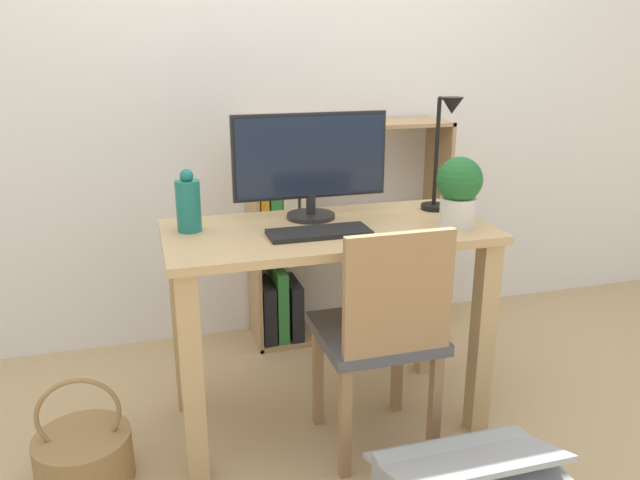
{
  "coord_description": "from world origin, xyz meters",
  "views": [
    {
      "loc": [
        -0.62,
        -2.03,
        1.4
      ],
      "look_at": [
        0.0,
        0.1,
        0.69
      ],
      "focal_mm": 35.0,
      "sensor_mm": 36.0,
      "label": 1
    }
  ],
  "objects_px": {
    "potted_plant": "(459,189)",
    "chair": "(382,331)",
    "vase": "(188,204)",
    "desk_lamp": "(444,143)",
    "monitor": "(310,160)",
    "bookshelf": "(310,234)",
    "basket": "(84,456)",
    "keyboard": "(319,232)"
  },
  "relations": [
    {
      "from": "desk_lamp",
      "to": "vase",
      "type": "bearing_deg",
      "value": 178.54
    },
    {
      "from": "chair",
      "to": "bookshelf",
      "type": "relative_size",
      "value": 0.81
    },
    {
      "from": "monitor",
      "to": "desk_lamp",
      "type": "relative_size",
      "value": 1.31
    },
    {
      "from": "desk_lamp",
      "to": "chair",
      "type": "height_order",
      "value": "desk_lamp"
    },
    {
      "from": "vase",
      "to": "chair",
      "type": "distance_m",
      "value": 0.79
    },
    {
      "from": "desk_lamp",
      "to": "chair",
      "type": "xyz_separation_m",
      "value": [
        -0.36,
        -0.32,
        -0.57
      ]
    },
    {
      "from": "keyboard",
      "to": "basket",
      "type": "relative_size",
      "value": 0.91
    },
    {
      "from": "vase",
      "to": "chair",
      "type": "bearing_deg",
      "value": -30.63
    },
    {
      "from": "keyboard",
      "to": "vase",
      "type": "bearing_deg",
      "value": 157.94
    },
    {
      "from": "bookshelf",
      "to": "basket",
      "type": "xyz_separation_m",
      "value": [
        -1.01,
        -0.85,
        -0.43
      ]
    },
    {
      "from": "vase",
      "to": "bookshelf",
      "type": "bearing_deg",
      "value": 45.58
    },
    {
      "from": "monitor",
      "to": "chair",
      "type": "height_order",
      "value": "monitor"
    },
    {
      "from": "desk_lamp",
      "to": "keyboard",
      "type": "bearing_deg",
      "value": -164.59
    },
    {
      "from": "keyboard",
      "to": "desk_lamp",
      "type": "bearing_deg",
      "value": 15.41
    },
    {
      "from": "vase",
      "to": "potted_plant",
      "type": "distance_m",
      "value": 0.95
    },
    {
      "from": "potted_plant",
      "to": "chair",
      "type": "relative_size",
      "value": 0.29
    },
    {
      "from": "potted_plant",
      "to": "basket",
      "type": "relative_size",
      "value": 0.65
    },
    {
      "from": "keyboard",
      "to": "basket",
      "type": "distance_m",
      "value": 1.07
    },
    {
      "from": "chair",
      "to": "vase",
      "type": "bearing_deg",
      "value": 141.6
    },
    {
      "from": "keyboard",
      "to": "desk_lamp",
      "type": "relative_size",
      "value": 0.8
    },
    {
      "from": "monitor",
      "to": "desk_lamp",
      "type": "xyz_separation_m",
      "value": [
        0.5,
        -0.07,
        0.05
      ]
    },
    {
      "from": "potted_plant",
      "to": "bookshelf",
      "type": "height_order",
      "value": "bookshelf"
    },
    {
      "from": "basket",
      "to": "keyboard",
      "type": "bearing_deg",
      "value": 4.4
    },
    {
      "from": "monitor",
      "to": "keyboard",
      "type": "bearing_deg",
      "value": -98.0
    },
    {
      "from": "bookshelf",
      "to": "monitor",
      "type": "bearing_deg",
      "value": -105.17
    },
    {
      "from": "vase",
      "to": "desk_lamp",
      "type": "relative_size",
      "value": 0.5
    },
    {
      "from": "vase",
      "to": "chair",
      "type": "height_order",
      "value": "vase"
    },
    {
      "from": "monitor",
      "to": "bookshelf",
      "type": "xyz_separation_m",
      "value": [
        0.16,
        0.57,
        -0.46
      ]
    },
    {
      "from": "potted_plant",
      "to": "bookshelf",
      "type": "xyz_separation_m",
      "value": [
        -0.32,
        0.83,
        -0.38
      ]
    },
    {
      "from": "desk_lamp",
      "to": "monitor",
      "type": "bearing_deg",
      "value": 172.05
    },
    {
      "from": "potted_plant",
      "to": "monitor",
      "type": "bearing_deg",
      "value": 151.74
    },
    {
      "from": "keyboard",
      "to": "bookshelf",
      "type": "relative_size",
      "value": 0.33
    },
    {
      "from": "desk_lamp",
      "to": "potted_plant",
      "type": "distance_m",
      "value": 0.23
    },
    {
      "from": "desk_lamp",
      "to": "basket",
      "type": "bearing_deg",
      "value": -171.22
    },
    {
      "from": "potted_plant",
      "to": "bookshelf",
      "type": "distance_m",
      "value": 0.96
    },
    {
      "from": "chair",
      "to": "basket",
      "type": "bearing_deg",
      "value": 165.63
    },
    {
      "from": "keyboard",
      "to": "vase",
      "type": "height_order",
      "value": "vase"
    },
    {
      "from": "keyboard",
      "to": "chair",
      "type": "distance_m",
      "value": 0.4
    },
    {
      "from": "monitor",
      "to": "bookshelf",
      "type": "distance_m",
      "value": 0.75
    },
    {
      "from": "keyboard",
      "to": "desk_lamp",
      "type": "distance_m",
      "value": 0.61
    },
    {
      "from": "monitor",
      "to": "chair",
      "type": "relative_size",
      "value": 0.68
    },
    {
      "from": "vase",
      "to": "desk_lamp",
      "type": "height_order",
      "value": "desk_lamp"
    }
  ]
}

